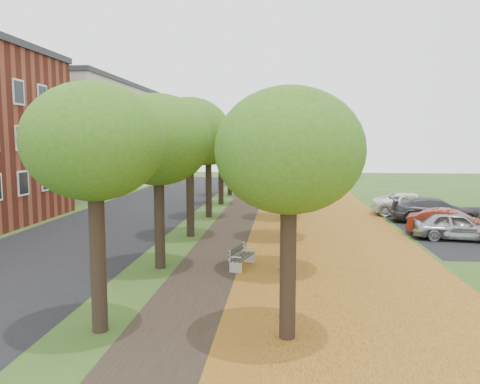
% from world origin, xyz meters
% --- Properties ---
extents(ground, '(120.00, 120.00, 0.00)m').
position_xyz_m(ground, '(0.00, 0.00, 0.00)').
color(ground, '#2D4C19').
rests_on(ground, ground).
extents(street_asphalt, '(8.00, 70.00, 0.01)m').
position_xyz_m(street_asphalt, '(-7.50, 15.00, 0.00)').
color(street_asphalt, black).
rests_on(street_asphalt, ground).
extents(footpath, '(3.20, 70.00, 0.01)m').
position_xyz_m(footpath, '(0.00, 15.00, 0.00)').
color(footpath, black).
rests_on(footpath, ground).
extents(leaf_verge, '(7.50, 70.00, 0.01)m').
position_xyz_m(leaf_verge, '(5.00, 15.00, 0.01)').
color(leaf_verge, '#B67221').
rests_on(leaf_verge, ground).
extents(parking_lot, '(9.00, 16.00, 0.01)m').
position_xyz_m(parking_lot, '(13.50, 16.00, 0.00)').
color(parking_lot, black).
rests_on(parking_lot, ground).
extents(tree_row_west, '(3.85, 33.85, 6.46)m').
position_xyz_m(tree_row_west, '(-2.20, 15.00, 4.79)').
color(tree_row_west, black).
rests_on(tree_row_west, ground).
extents(tree_row_east, '(3.85, 33.85, 6.46)m').
position_xyz_m(tree_row_east, '(2.60, 15.00, 4.79)').
color(tree_row_east, black).
rests_on(tree_row_east, ground).
extents(building_cream, '(10.30, 20.30, 10.40)m').
position_xyz_m(building_cream, '(-17.00, 33.00, 5.21)').
color(building_cream, beige).
rests_on(building_cream, ground).
extents(bench, '(0.90, 1.77, 0.80)m').
position_xyz_m(bench, '(0.90, 6.33, 0.42)').
color(bench, '#2C372D').
rests_on(bench, ground).
extents(car_silver, '(4.30, 2.28, 1.40)m').
position_xyz_m(car_silver, '(11.00, 12.27, 0.70)').
color(car_silver, '#9E9FA3').
rests_on(car_silver, ground).
extents(car_red, '(4.45, 2.94, 1.39)m').
position_xyz_m(car_red, '(11.00, 12.99, 0.69)').
color(car_red, maroon).
rests_on(car_red, ground).
extents(car_grey, '(5.27, 2.59, 1.47)m').
position_xyz_m(car_grey, '(11.52, 17.21, 0.74)').
color(car_grey, '#36363B').
rests_on(car_grey, ground).
extents(car_white, '(5.47, 3.15, 1.44)m').
position_xyz_m(car_white, '(11.00, 19.80, 0.72)').
color(car_white, white).
rests_on(car_white, ground).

